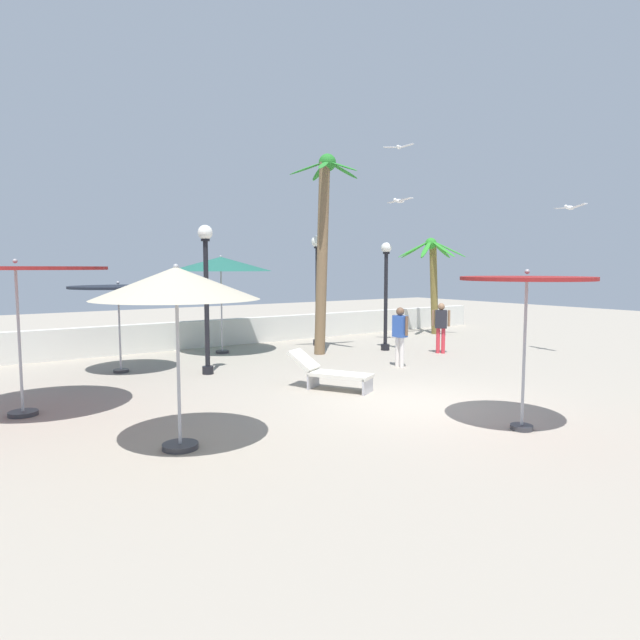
# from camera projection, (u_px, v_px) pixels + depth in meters

# --- Properties ---
(ground_plane) EXTENTS (56.00, 56.00, 0.00)m
(ground_plane) POSITION_uv_depth(u_px,v_px,m) (420.00, 405.00, 10.71)
(ground_plane) COLOR #9E9384
(boundary_wall) EXTENTS (25.20, 0.30, 0.91)m
(boundary_wall) POSITION_uv_depth(u_px,v_px,m) (214.00, 333.00, 18.63)
(boundary_wall) COLOR silver
(boundary_wall) RESTS_ON ground_plane
(patio_umbrella_0) EXTENTS (2.41, 2.41, 2.73)m
(patio_umbrella_0) POSITION_uv_depth(u_px,v_px,m) (176.00, 285.00, 7.86)
(patio_umbrella_0) COLOR #333338
(patio_umbrella_0) RESTS_ON ground_plane
(patio_umbrella_1) EXTENTS (2.39, 2.39, 2.34)m
(patio_umbrella_1) POSITION_uv_depth(u_px,v_px,m) (118.00, 290.00, 13.81)
(patio_umbrella_1) COLOR #333338
(patio_umbrella_1) RESTS_ON ground_plane
(patio_umbrella_2) EXTENTS (3.19, 3.19, 3.06)m
(patio_umbrella_2) POSITION_uv_depth(u_px,v_px,m) (221.00, 264.00, 16.91)
(patio_umbrella_2) COLOR #333338
(patio_umbrella_2) RESTS_ON ground_plane
(patio_umbrella_3) EXTENTS (3.06, 3.06, 2.83)m
(patio_umbrella_3) POSITION_uv_depth(u_px,v_px,m) (16.00, 274.00, 9.67)
(patio_umbrella_3) COLOR #333338
(patio_umbrella_3) RESTS_ON ground_plane
(patio_umbrella_4) EXTENTS (2.11, 2.11, 2.65)m
(patio_umbrella_4) POSITION_uv_depth(u_px,v_px,m) (527.00, 286.00, 8.82)
(patio_umbrella_4) COLOR #333338
(patio_umbrella_4) RESTS_ON ground_plane
(palm_tree_0) EXTENTS (2.78, 2.82, 3.86)m
(palm_tree_0) POSITION_uv_depth(u_px,v_px,m) (433.00, 271.00, 21.83)
(palm_tree_0) COLOR brown
(palm_tree_0) RESTS_ON ground_plane
(palm_tree_1) EXTENTS (2.23, 2.32, 6.13)m
(palm_tree_1) POSITION_uv_depth(u_px,v_px,m) (323.00, 235.00, 16.71)
(palm_tree_1) COLOR brown
(palm_tree_1) RESTS_ON ground_plane
(lamp_post_0) EXTENTS (0.40, 0.40, 3.76)m
(lamp_post_0) POSITION_uv_depth(u_px,v_px,m) (317.00, 274.00, 18.65)
(lamp_post_0) COLOR black
(lamp_post_0) RESTS_ON ground_plane
(lamp_post_1) EXTENTS (0.34, 0.34, 3.48)m
(lamp_post_1) POSITION_uv_depth(u_px,v_px,m) (386.00, 287.00, 17.58)
(lamp_post_1) COLOR black
(lamp_post_1) RESTS_ON ground_plane
(lamp_post_2) EXTENTS (0.37, 0.37, 3.73)m
(lamp_post_2) POSITION_uv_depth(u_px,v_px,m) (206.00, 282.00, 13.57)
(lamp_post_2) COLOR black
(lamp_post_2) RESTS_ON ground_plane
(lounge_chair_1) EXTENTS (1.39, 1.91, 0.84)m
(lounge_chair_1) POSITION_uv_depth(u_px,v_px,m) (330.00, 372.00, 11.99)
(lounge_chair_1) COLOR #B7B7BC
(lounge_chair_1) RESTS_ON ground_plane
(guest_0) EXTENTS (0.26, 0.56, 1.62)m
(guest_0) POSITION_uv_depth(u_px,v_px,m) (400.00, 331.00, 14.68)
(guest_0) COLOR silver
(guest_0) RESTS_ON ground_plane
(guest_1) EXTENTS (0.42, 0.45, 1.58)m
(guest_1) POSITION_uv_depth(u_px,v_px,m) (441.00, 323.00, 17.05)
(guest_1) COLOR #D8333F
(guest_1) RESTS_ON ground_plane
(seagull_0) EXTENTS (0.64, 0.93, 0.14)m
(seagull_0) POSITION_uv_depth(u_px,v_px,m) (399.00, 147.00, 17.89)
(seagull_0) COLOR white
(seagull_1) EXTENTS (0.41, 1.12, 0.14)m
(seagull_1) POSITION_uv_depth(u_px,v_px,m) (570.00, 207.00, 16.04)
(seagull_1) COLOR white
(seagull_2) EXTENTS (0.40, 1.26, 0.14)m
(seagull_2) POSITION_uv_depth(u_px,v_px,m) (399.00, 201.00, 16.45)
(seagull_2) COLOR white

